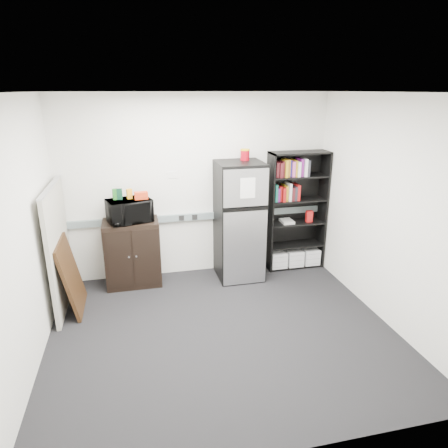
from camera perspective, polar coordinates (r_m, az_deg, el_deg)
The scene contains 18 objects.
floor at distance 4.91m, azimuth -0.18°, elevation -15.03°, with size 4.00×4.00×0.00m, color black.
wall_back at distance 5.97m, azimuth -3.92°, elevation 5.30°, with size 4.00×0.02×2.70m, color white.
wall_right at distance 5.12m, azimuth 22.22°, elevation 1.66°, with size 0.02×3.50×2.70m, color white.
wall_left at distance 4.36m, azimuth -26.80°, elevation -1.82°, with size 0.02×3.50×2.70m, color white.
ceiling at distance 4.09m, azimuth -0.22°, elevation 18.31°, with size 4.00×3.50×0.02m, color white.
electrical_raceway at distance 6.06m, azimuth -3.78°, elevation 1.09°, with size 3.92×0.05×0.10m, color slate.
wall_note at distance 5.88m, azimuth -7.35°, elevation 6.98°, with size 0.14×0.00×0.10m, color white.
bookshelf at distance 6.33m, azimuth 10.25°, elevation 1.71°, with size 0.90×0.34×1.85m.
cubicle_partition at distance 5.51m, azimuth -22.54°, elevation -3.16°, with size 0.06×1.30×1.62m.
cabinet at distance 5.93m, azimuth -12.91°, elevation -4.05°, with size 0.77×0.51×0.97m.
microwave at distance 5.70m, azimuth -13.38°, elevation 1.87°, with size 0.58×0.39×0.32m, color black.
snack_box_a at distance 5.68m, azimuth -15.28°, elevation 4.12°, with size 0.07×0.05×0.15m, color #1B5F1B.
snack_box_b at distance 5.68m, azimuth -14.69°, elevation 4.16°, with size 0.07×0.05×0.15m, color #0B321F.
snack_box_c at distance 5.68m, azimuth -13.37°, elevation 4.21°, with size 0.07×0.05×0.14m, color orange.
snack_bag at distance 5.63m, azimuth -11.75°, elevation 4.01°, with size 0.18×0.10×0.10m, color red.
refrigerator at distance 5.90m, azimuth 2.19°, elevation 0.41°, with size 0.66×0.69×1.76m.
coffee_can at distance 5.82m, azimuth 3.01°, elevation 9.97°, with size 0.13×0.13×0.18m.
framed_poster at distance 5.47m, azimuth -20.98°, elevation -6.89°, with size 0.23×0.75×0.95m.
Camera 1 is at (-0.90, -3.99, 2.73)m, focal length 32.00 mm.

